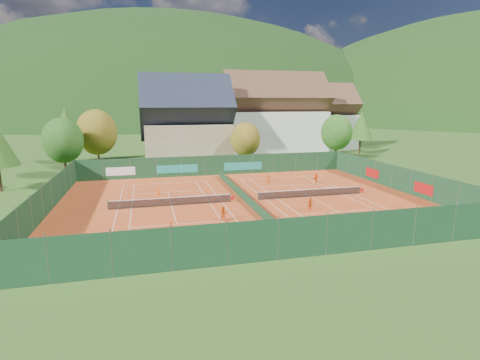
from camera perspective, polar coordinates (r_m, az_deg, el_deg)
The scene contains 33 objects.
ground at distance 41.70m, azimuth 0.67°, elevation -3.26°, with size 600.00×600.00×0.00m, color #2A5019.
clay_pad at distance 41.70m, azimuth 0.67°, elevation -3.22°, with size 40.00×32.00×0.01m, color #BB441B.
court_markings_left at distance 40.46m, azimuth -10.37°, elevation -3.87°, with size 11.03×23.83×0.00m.
court_markings_right at distance 44.36m, azimuth 10.72°, elevation -2.51°, with size 11.03×23.83×0.00m.
tennis_net_left at distance 40.34m, azimuth -10.18°, elevation -3.18°, with size 13.30×0.10×1.02m.
tennis_net_right at distance 44.31m, azimuth 10.93°, elevation -1.88°, with size 13.30×0.10×1.02m.
court_divider at distance 41.57m, azimuth 0.68°, elevation -2.56°, with size 0.03×28.80×1.00m.
fence_north at distance 56.59m, azimuth -3.93°, elevation 2.21°, with size 40.00×0.10×3.00m.
fence_south at distance 26.80m, azimuth 9.58°, elevation -8.58°, with size 40.00×0.04×3.00m.
fence_west at distance 41.17m, azimuth -27.36°, elevation -2.60°, with size 0.04×32.00×3.00m.
fence_east at distance 50.27m, azimuth 23.27°, elevation 0.11°, with size 0.09×32.00×3.00m.
chalet at distance 69.47m, azimuth -8.17°, elevation 8.14°, with size 16.20×12.00×16.00m.
hotel_block_a at distance 79.52m, azimuth 5.25°, elevation 9.18°, with size 21.60×11.00×17.25m.
hotel_block_b at distance 92.34m, azimuth 11.88°, elevation 8.84°, with size 17.28×10.00×15.50m.
tree_west_front at distance 60.33m, azimuth -25.38°, elevation 5.47°, with size 5.72×5.72×8.69m.
tree_west_mid at distance 65.57m, azimuth -21.00°, elevation 6.81°, with size 6.44×6.44×9.78m.
tree_west_back at distance 74.33m, azimuth -24.97°, elevation 7.50°, with size 5.60×5.60×10.00m.
tree_center at distance 63.39m, azimuth 0.83°, elevation 6.21°, with size 5.01×5.01×7.60m.
tree_east_front at distance 71.91m, azimuth 14.50°, elevation 7.03°, with size 5.72×5.72×8.69m.
tree_east_mid at distance 83.81m, azimuth 17.97°, elevation 7.89°, with size 5.04×5.04×9.00m.
tree_east_back at distance 87.01m, azimuth 10.65°, elevation 8.82°, with size 7.15×7.15×10.86m.
mountain_backdrop at distance 279.76m, azimuth -5.97°, elevation 1.18°, with size 820.00×530.00×242.00m.
ball_hopper at distance 36.48m, azimuth 23.28°, elevation -5.47°, with size 0.34×0.34×0.80m.
loose_ball_0 at distance 32.46m, azimuth -14.58°, elevation -7.92°, with size 0.07×0.07×0.07m, color #CCD833.
loose_ball_1 at distance 36.06m, azimuth 14.76°, elevation -5.96°, with size 0.07×0.07×0.07m, color #CCD833.
loose_ball_2 at distance 46.50m, azimuth 1.17°, elevation -1.63°, with size 0.07×0.07×0.07m, color #CCD833.
loose_ball_3 at distance 48.80m, azimuth -9.35°, elevation -1.15°, with size 0.07×0.07×0.07m, color #CCD833.
player_left_near at distance 31.07m, azimuth -10.41°, elevation -7.38°, with size 0.49×0.32×1.33m, color #FC5A16.
player_left_mid at distance 34.55m, azimuth -2.51°, elevation -5.19°, with size 0.68×0.53×1.40m, color #D85113.
player_left_far at distance 43.76m, azimuth -12.39°, elevation -1.93°, with size 0.83×0.48×1.28m, color #F55715.
player_right_near at distance 38.53m, azimuth 10.63°, elevation -3.58°, with size 0.84×0.35×1.43m, color orange.
player_right_far_a at distance 51.16m, azimuth 4.37°, elevation 0.21°, with size 0.58×0.38×1.19m, color #CA4711.
player_right_far_b at distance 51.67m, azimuth 11.51°, elevation 0.26°, with size 1.34×0.43×1.45m, color #FE5F16.
Camera 1 is at (-10.36, -38.96, 10.67)m, focal length 28.00 mm.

